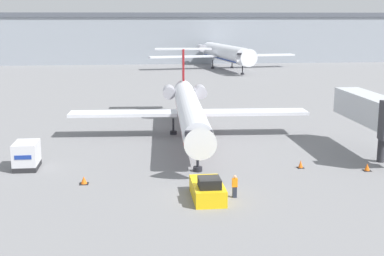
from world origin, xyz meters
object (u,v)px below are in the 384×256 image
(luggage_cart, at_px, (27,155))
(airplane_parked_far_left, at_px, (224,53))
(traffic_cone_mid, at_px, (367,167))
(traffic_cone_left, at_px, (84,180))
(pushback_tug, at_px, (208,190))
(traffic_cone_right, at_px, (301,164))
(worker_near_tug, at_px, (235,186))
(airplane_main, at_px, (189,108))
(jet_bridge, at_px, (372,110))

(luggage_cart, bearing_deg, airplane_parked_far_left, 69.77)
(traffic_cone_mid, xyz_separation_m, airplane_parked_far_left, (2.59, 91.59, 3.79))
(airplane_parked_far_left, bearing_deg, traffic_cone_left, -106.18)
(traffic_cone_mid, height_order, airplane_parked_far_left, airplane_parked_far_left)
(pushback_tug, distance_m, airplane_parked_far_left, 98.92)
(traffic_cone_right, xyz_separation_m, traffic_cone_mid, (5.52, -1.48, -0.02))
(traffic_cone_right, relative_size, airplane_parked_far_left, 0.02)
(luggage_cart, distance_m, traffic_cone_mid, 29.99)
(traffic_cone_left, height_order, traffic_cone_right, traffic_cone_right)
(worker_near_tug, relative_size, traffic_cone_right, 2.46)
(airplane_main, xyz_separation_m, traffic_cone_mid, (14.09, -15.43, -2.87))
(pushback_tug, distance_m, traffic_cone_left, 10.49)
(jet_bridge, bearing_deg, traffic_cone_mid, -116.00)
(traffic_cone_mid, distance_m, airplane_parked_far_left, 91.71)
(traffic_cone_right, relative_size, jet_bridge, 0.06)
(pushback_tug, bearing_deg, worker_near_tug, 1.16)
(traffic_cone_right, bearing_deg, airplane_parked_far_left, 84.86)
(pushback_tug, distance_m, jet_bridge, 20.78)
(airplane_parked_far_left, bearing_deg, luggage_cart, -110.23)
(airplane_parked_far_left, bearing_deg, jet_bridge, -90.07)
(worker_near_tug, relative_size, traffic_cone_left, 2.43)
(airplane_main, xyz_separation_m, worker_near_tug, (1.26, -21.11, -2.28))
(airplane_parked_far_left, bearing_deg, traffic_cone_right, -95.14)
(worker_near_tug, height_order, traffic_cone_right, worker_near_tug)
(worker_near_tug, bearing_deg, traffic_cone_right, 44.39)
(luggage_cart, bearing_deg, traffic_cone_left, -43.03)
(luggage_cart, relative_size, airplane_parked_far_left, 0.08)
(airplane_main, xyz_separation_m, luggage_cart, (-15.63, -11.53, -1.99))
(worker_near_tug, bearing_deg, traffic_cone_left, 158.49)
(traffic_cone_left, height_order, airplane_parked_far_left, airplane_parked_far_left)
(pushback_tug, bearing_deg, luggage_cart, 147.08)
(jet_bridge, bearing_deg, luggage_cart, -177.89)
(worker_near_tug, distance_m, traffic_cone_right, 10.25)
(traffic_cone_mid, xyz_separation_m, jet_bridge, (2.48, 5.08, 4.13))
(pushback_tug, xyz_separation_m, airplane_parked_far_left, (17.46, 97.31, 3.39))
(traffic_cone_left, xyz_separation_m, jet_bridge, (26.79, 6.24, 4.15))
(traffic_cone_left, distance_m, traffic_cone_mid, 24.34)
(traffic_cone_left, xyz_separation_m, traffic_cone_right, (18.79, 2.63, 0.04))
(traffic_cone_mid, bearing_deg, pushback_tug, -158.98)
(traffic_cone_right, distance_m, jet_bridge, 9.69)
(worker_near_tug, distance_m, traffic_cone_mid, 14.05)
(traffic_cone_left, bearing_deg, luggage_cart, 136.97)
(traffic_cone_right, xyz_separation_m, jet_bridge, (8.00, 3.60, 4.11))
(worker_near_tug, bearing_deg, luggage_cart, 150.46)
(traffic_cone_right, height_order, traffic_cone_mid, traffic_cone_right)
(traffic_cone_left, height_order, traffic_cone_mid, traffic_cone_mid)
(pushback_tug, relative_size, worker_near_tug, 2.67)
(worker_near_tug, xyz_separation_m, traffic_cone_mid, (12.83, 5.67, -0.60))
(traffic_cone_left, xyz_separation_m, traffic_cone_mid, (24.32, 1.15, 0.02))
(airplane_parked_far_left, bearing_deg, worker_near_tug, -99.01)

